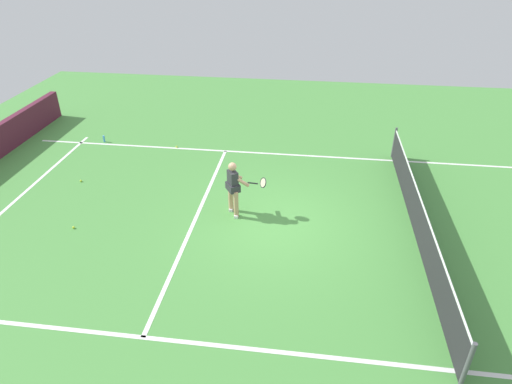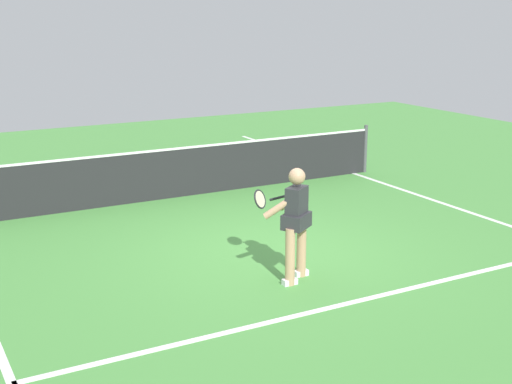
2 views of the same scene
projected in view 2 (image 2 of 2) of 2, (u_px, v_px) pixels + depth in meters
The scene contains 5 objects.
ground_plane at pixel (273, 252), 10.52m from camera, with size 25.85×25.85×0.00m, color #4C9342.
service_line_marking at pixel (357, 301), 8.74m from camera, with size 8.31×0.10×0.01m, color white.
sideline_right_marking at pixel (475, 214), 12.44m from camera, with size 0.10×17.88×0.01m, color white.
court_net at pixel (180, 172), 13.47m from camera, with size 8.99×0.08×1.06m.
tennis_player at pixel (295, 220), 9.23m from camera, with size 0.69×1.14×1.55m.
Camera 2 is at (-4.99, -8.60, 3.55)m, focal length 49.01 mm.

